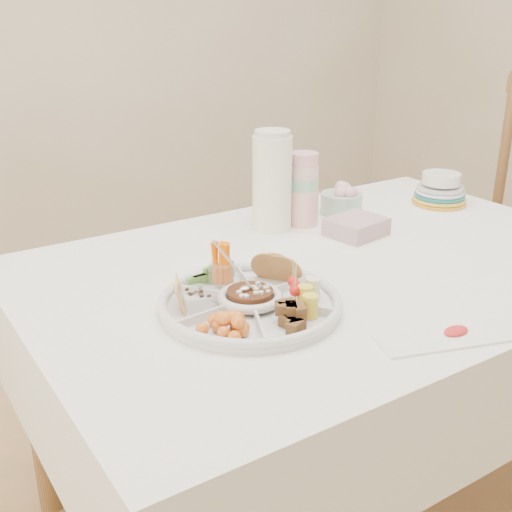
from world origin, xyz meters
TOP-DOWN VIEW (x-y plane):
  - floor at (0.00, 0.00)m, footprint 4.00×4.00m
  - wall_back at (0.00, 2.00)m, footprint 4.00×0.02m
  - dining_table at (0.00, 0.00)m, footprint 1.52×1.02m
  - party_tray at (-0.32, -0.10)m, footprint 0.42×0.42m
  - bean_dip at (-0.32, -0.10)m, footprint 0.11×0.11m
  - tortillas at (-0.22, -0.03)m, footprint 0.12×0.12m
  - carrot_cucumber at (-0.34, 0.02)m, footprint 0.12×0.12m
  - pita_raisins at (-0.44, -0.05)m, footprint 0.13×0.13m
  - cherries at (-0.43, -0.18)m, footprint 0.13×0.13m
  - granola_chunks at (-0.31, -0.23)m, footprint 0.11×0.11m
  - banana_tomato at (-0.20, -0.16)m, footprint 0.12×0.12m
  - cup_stack at (0.11, 0.29)m, footprint 0.11×0.11m
  - thermos at (0.01, 0.30)m, footprint 0.13×0.13m
  - flower_bowl at (0.27, 0.30)m, footprint 0.17×0.17m
  - napkin_stack at (0.18, 0.13)m, footprint 0.17×0.15m
  - plate_stack at (0.60, 0.21)m, footprint 0.19×0.19m
  - placemat at (-0.07, -0.42)m, footprint 0.28×0.17m

SIDE VIEW (x-z plane):
  - floor at x=0.00m, z-range 0.00..0.00m
  - dining_table at x=0.00m, z-range 0.00..0.76m
  - placemat at x=-0.07m, z-range 0.76..0.76m
  - party_tray at x=-0.32m, z-range 0.76..0.80m
  - napkin_stack at x=0.18m, z-range 0.76..0.81m
  - bean_dip at x=-0.32m, z-range 0.77..0.81m
  - cherries at x=-0.43m, z-range 0.77..0.82m
  - granola_chunks at x=-0.31m, z-range 0.77..0.82m
  - tortillas at x=-0.22m, z-range 0.77..0.84m
  - pita_raisins at x=-0.44m, z-range 0.77..0.83m
  - flower_bowl at x=0.27m, z-range 0.76..0.85m
  - plate_stack at x=0.60m, z-range 0.76..0.87m
  - banana_tomato at x=-0.20m, z-range 0.77..0.86m
  - carrot_cucumber at x=-0.34m, z-range 0.77..0.87m
  - cup_stack at x=0.11m, z-range 0.76..1.00m
  - thermos at x=0.01m, z-range 0.76..1.04m
  - wall_back at x=0.00m, z-range 0.00..2.70m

